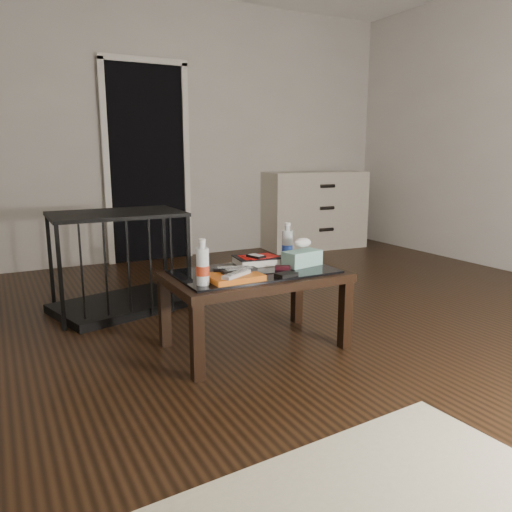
{
  "coord_description": "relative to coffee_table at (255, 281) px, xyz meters",
  "views": [
    {
      "loc": [
        -1.86,
        -2.68,
        1.13
      ],
      "look_at": [
        -0.56,
        -0.23,
        0.55
      ],
      "focal_mm": 35.0,
      "sensor_mm": 36.0,
      "label": 1
    }
  ],
  "objects": [
    {
      "name": "ground",
      "position": [
        0.56,
        0.22,
        -0.4
      ],
      "size": [
        5.0,
        5.0,
        0.0
      ],
      "primitive_type": "plane",
      "color": "black",
      "rests_on": "ground"
    },
    {
      "name": "room_shell",
      "position": [
        0.56,
        0.22,
        1.22
      ],
      "size": [
        5.0,
        5.0,
        5.0
      ],
      "color": "beige",
      "rests_on": "ground"
    },
    {
      "name": "doorway",
      "position": [
        0.16,
        2.68,
        0.63
      ],
      "size": [
        0.9,
        0.08,
        2.07
      ],
      "color": "black",
      "rests_on": "ground"
    },
    {
      "name": "coffee_table",
      "position": [
        0.0,
        0.0,
        0.0
      ],
      "size": [
        1.0,
        0.6,
        0.46
      ],
      "color": "black",
      "rests_on": "ground"
    },
    {
      "name": "dresser",
      "position": [
        2.09,
        2.45,
        0.05
      ],
      "size": [
        1.24,
        0.6,
        0.9
      ],
      "rotation": [
        0.0,
        0.0,
        -0.09
      ],
      "color": "beige",
      "rests_on": "ground"
    },
    {
      "name": "pet_crate",
      "position": [
        -0.53,
        1.1,
        -0.17
      ],
      "size": [
        1.03,
        0.82,
        0.71
      ],
      "rotation": [
        0.0,
        0.0,
        0.27
      ],
      "color": "black",
      "rests_on": "ground"
    },
    {
      "name": "magazines",
      "position": [
        -0.19,
        -0.13,
        0.08
      ],
      "size": [
        0.28,
        0.22,
        0.03
      ],
      "primitive_type": "cube",
      "rotation": [
        0.0,
        0.0,
        0.02
      ],
      "color": "#D35F13",
      "rests_on": "coffee_table"
    },
    {
      "name": "remote_silver",
      "position": [
        -0.2,
        -0.18,
        0.11
      ],
      "size": [
        0.2,
        0.14,
        0.02
      ],
      "primitive_type": "cube",
      "rotation": [
        0.0,
        0.0,
        0.51
      ],
      "color": "silver",
      "rests_on": "magazines"
    },
    {
      "name": "remote_black_front",
      "position": [
        -0.15,
        -0.1,
        0.11
      ],
      "size": [
        0.2,
        0.05,
        0.02
      ],
      "primitive_type": "cube",
      "rotation": [
        0.0,
        0.0,
        0.0
      ],
      "color": "black",
      "rests_on": "magazines"
    },
    {
      "name": "remote_black_back",
      "position": [
        -0.17,
        -0.05,
        0.11
      ],
      "size": [
        0.21,
        0.11,
        0.02
      ],
      "primitive_type": "cube",
      "rotation": [
        0.0,
        0.0,
        -0.32
      ],
      "color": "black",
      "rests_on": "magazines"
    },
    {
      "name": "textbook",
      "position": [
        0.09,
        0.15,
        0.09
      ],
      "size": [
        0.27,
        0.23,
        0.05
      ],
      "primitive_type": "cube",
      "rotation": [
        0.0,
        0.0,
        -0.13
      ],
      "color": "black",
      "rests_on": "coffee_table"
    },
    {
      "name": "dvd_mailers",
      "position": [
        0.09,
        0.14,
        0.11
      ],
      "size": [
        0.2,
        0.15,
        0.01
      ],
      "primitive_type": "cube",
      "rotation": [
        0.0,
        0.0,
        -0.08
      ],
      "color": "red",
      "rests_on": "textbook"
    },
    {
      "name": "ipod",
      "position": [
        0.06,
        0.1,
        0.12
      ],
      "size": [
        0.09,
        0.12,
        0.02
      ],
      "primitive_type": "cube",
      "rotation": [
        0.0,
        0.0,
        0.3
      ],
      "color": "black",
      "rests_on": "dvd_mailers"
    },
    {
      "name": "flip_phone",
      "position": [
        0.15,
        -0.05,
        0.08
      ],
      "size": [
        0.1,
        0.09,
        0.02
      ],
      "primitive_type": "cube",
      "rotation": [
        0.0,
        0.0,
        -0.53
      ],
      "color": "black",
      "rests_on": "coffee_table"
    },
    {
      "name": "wallet",
      "position": [
        0.09,
        -0.2,
        0.07
      ],
      "size": [
        0.13,
        0.09,
        0.02
      ],
      "primitive_type": "cube",
      "rotation": [
        0.0,
        0.0,
        0.19
      ],
      "color": "black",
      "rests_on": "coffee_table"
    },
    {
      "name": "water_bottle_left",
      "position": [
        -0.38,
        -0.15,
        0.18
      ],
      "size": [
        0.08,
        0.08,
        0.24
      ],
      "primitive_type": "cylinder",
      "rotation": [
        0.0,
        0.0,
        0.25
      ],
      "color": "white",
      "rests_on": "coffee_table"
    },
    {
      "name": "water_bottle_right",
      "position": [
        0.31,
        0.14,
        0.18
      ],
      "size": [
        0.07,
        0.07,
        0.24
      ],
      "primitive_type": "cylinder",
      "rotation": [
        0.0,
        0.0,
        0.14
      ],
      "color": "#B7BFC2",
      "rests_on": "coffee_table"
    },
    {
      "name": "tissue_box",
      "position": [
        0.31,
        -0.02,
        0.11
      ],
      "size": [
        0.25,
        0.16,
        0.09
      ],
      "primitive_type": "cube",
      "rotation": [
        0.0,
        0.0,
        0.19
      ],
      "color": "teal",
      "rests_on": "coffee_table"
    }
  ]
}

